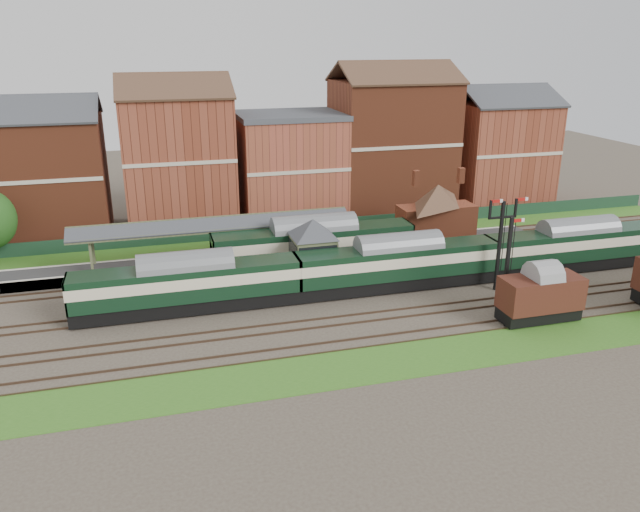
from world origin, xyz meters
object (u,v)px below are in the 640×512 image
object	(u,v)px
signal_box	(313,250)
dmu_train	(398,263)
platform_railcar	(314,244)
goods_van_a	(540,295)
semaphore_bracket	(500,239)

from	to	relation	value
signal_box	dmu_train	xyz separation A→B (m)	(6.77, -3.25, -0.76)
signal_box	platform_railcar	xyz separation A→B (m)	(0.95, 3.25, -0.63)
goods_van_a	platform_railcar	bearing A→B (deg)	131.99
semaphore_bracket	platform_railcar	size ratio (longest dim) A/B	0.43
signal_box	semaphore_bracket	distance (m)	16.16
platform_railcar	dmu_train	bearing A→B (deg)	-48.18
semaphore_bracket	dmu_train	xyz separation A→B (m)	(-8.27, 2.50, -2.20)
dmu_train	goods_van_a	xyz separation A→B (m)	(8.14, -9.00, -0.27)
semaphore_bracket	dmu_train	size ratio (longest dim) A/B	0.15
platform_railcar	goods_van_a	bearing A→B (deg)	-48.01
signal_box	goods_van_a	world-z (taller)	signal_box
platform_railcar	semaphore_bracket	bearing A→B (deg)	-32.58
dmu_train	platform_railcar	bearing A→B (deg)	131.82
semaphore_bracket	platform_railcar	world-z (taller)	semaphore_bracket
semaphore_bracket	dmu_train	world-z (taller)	semaphore_bracket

